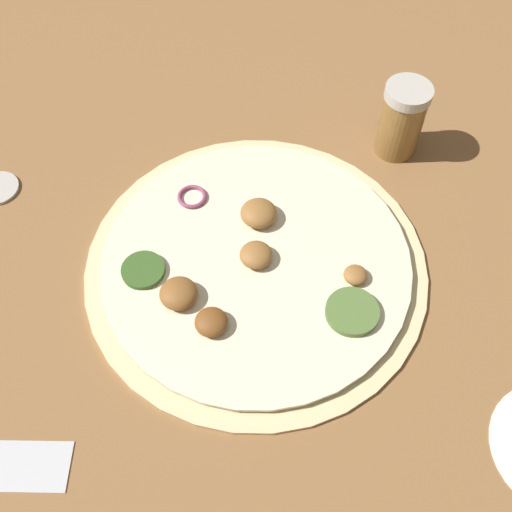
% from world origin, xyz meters
% --- Properties ---
extents(ground_plane, '(3.00, 3.00, 0.00)m').
position_xyz_m(ground_plane, '(0.00, 0.00, 0.00)').
color(ground_plane, olive).
extents(pizza, '(0.35, 0.35, 0.03)m').
position_xyz_m(pizza, '(0.00, 0.00, 0.01)').
color(pizza, beige).
rests_on(pizza, ground_plane).
extents(spice_jar, '(0.05, 0.05, 0.09)m').
position_xyz_m(spice_jar, '(-0.22, -0.07, 0.05)').
color(spice_jar, olive).
rests_on(spice_jar, ground_plane).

